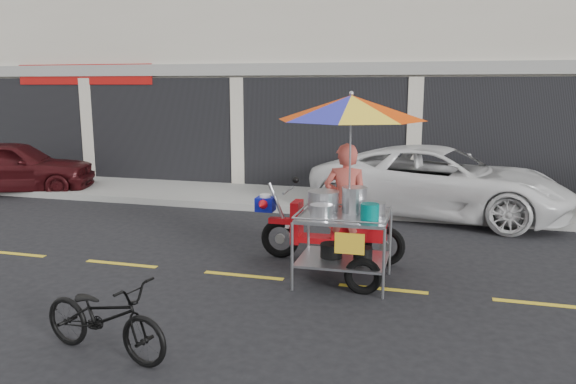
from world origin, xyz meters
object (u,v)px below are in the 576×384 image
(maroon_sedan, at_px, (12,166))
(near_bicycle, at_px, (104,317))
(food_vendor_rig, at_px, (346,161))
(white_pickup, at_px, (440,182))

(maroon_sedan, relative_size, near_bicycle, 2.54)
(maroon_sedan, height_order, food_vendor_rig, food_vendor_rig)
(maroon_sedan, relative_size, white_pickup, 0.76)
(food_vendor_rig, bearing_deg, maroon_sedan, 156.28)
(white_pickup, relative_size, near_bicycle, 3.34)
(white_pickup, height_order, food_vendor_rig, food_vendor_rig)
(white_pickup, distance_m, food_vendor_rig, 4.48)
(maroon_sedan, bearing_deg, white_pickup, -109.90)
(white_pickup, distance_m, near_bicycle, 8.01)
(near_bicycle, bearing_deg, maroon_sedan, 57.34)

